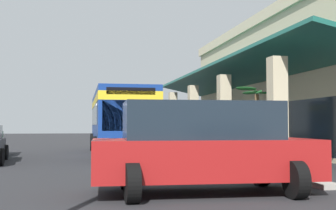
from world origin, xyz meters
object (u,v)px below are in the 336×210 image
object	(u,v)px
parked_suv_red	(203,146)
pedestrian	(182,143)
transit_bus	(119,118)
potted_palm	(257,144)

from	to	relation	value
parked_suv_red	pedestrian	bearing A→B (deg)	176.39
transit_bus	pedestrian	world-z (taller)	transit_bus
transit_bus	parked_suv_red	bearing A→B (deg)	2.19
transit_bus	pedestrian	size ratio (longest dim) A/B	6.50
transit_bus	parked_suv_red	distance (m)	13.60
transit_bus	parked_suv_red	size ratio (longest dim) A/B	2.30
pedestrian	potted_palm	size ratio (longest dim) A/B	0.57
parked_suv_red	pedestrian	xyz separation A→B (m)	(-2.61, 0.16, -0.04)
transit_bus	parked_suv_red	world-z (taller)	transit_bus
pedestrian	potted_palm	bearing A→B (deg)	139.23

